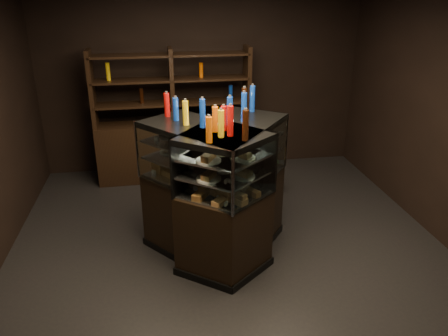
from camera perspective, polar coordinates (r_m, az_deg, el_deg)
The scene contains 7 objects.
ground at distance 5.22m, azimuth 0.51°, elevation -9.90°, with size 5.00×5.00×0.00m, color black.
room_shell at distance 4.48m, azimuth 0.60°, elevation 11.49°, with size 5.02×5.02×3.01m.
display_case at distance 4.82m, azimuth -0.65°, elevation -5.94°, with size 1.71×1.52×1.51m.
food_display at distance 4.54m, azimuth -0.67°, elevation 1.01°, with size 1.24×1.10×0.46m.
bottles_top at distance 4.38m, azimuth -0.72°, elevation 7.25°, with size 1.07×0.96×0.30m.
potted_conifer at distance 6.32m, azimuth 6.33°, elevation 0.62°, with size 0.36×0.36×0.78m.
back_shelving at distance 6.75m, azimuth -6.54°, elevation 3.57°, with size 2.32×0.46×2.00m.
Camera 1 is at (-0.73, -4.33, 2.82)m, focal length 35.00 mm.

